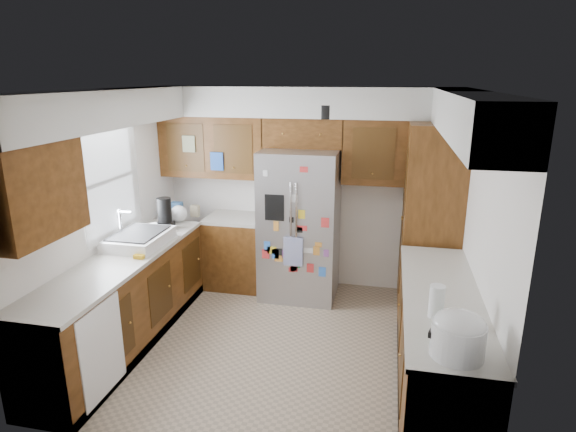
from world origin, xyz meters
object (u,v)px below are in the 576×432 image
object	(u,v)px
pantry	(431,220)
fridge	(300,225)
paper_towel	(437,302)
rice_cooker	(458,334)

from	to	relation	value
pantry	fridge	size ratio (longest dim) A/B	1.19
fridge	paper_towel	bearing A→B (deg)	-55.98
pantry	paper_towel	xyz separation A→B (m)	(-0.09, -2.03, -0.03)
pantry	fridge	world-z (taller)	pantry
pantry	fridge	bearing A→B (deg)	177.94
pantry	rice_cooker	xyz separation A→B (m)	(-0.00, -2.53, -0.00)
fridge	paper_towel	world-z (taller)	fridge
fridge	paper_towel	distance (m)	2.52
fridge	rice_cooker	size ratio (longest dim) A/B	5.22
paper_towel	rice_cooker	bearing A→B (deg)	-79.68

